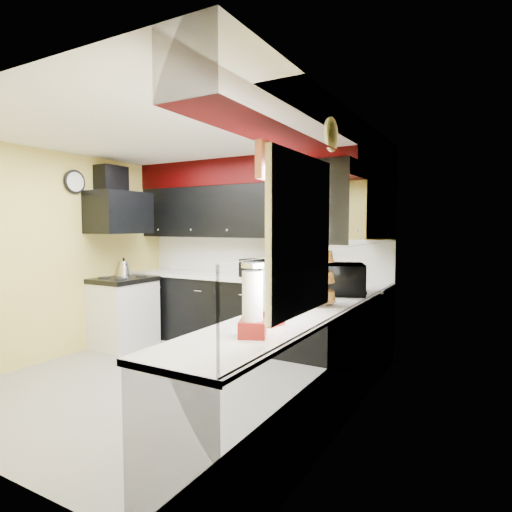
{
  "coord_description": "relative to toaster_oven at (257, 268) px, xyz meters",
  "views": [
    {
      "loc": [
        2.82,
        -3.29,
        1.6
      ],
      "look_at": [
        0.47,
        0.86,
        1.27
      ],
      "focal_mm": 30.0,
      "sensor_mm": 36.0,
      "label": 1
    }
  ],
  "objects": [
    {
      "name": "utensil_crock",
      "position": [
        0.84,
        -0.07,
        -0.04
      ],
      "size": [
        0.17,
        0.17,
        0.16
      ],
      "primitive_type": "cylinder",
      "rotation": [
        0.0,
        0.0,
        0.14
      ],
      "color": "silver",
      "rests_on": "counter_back"
    },
    {
      "name": "cut_board",
      "position": [
        0.71,
        -0.21,
        0.74
      ],
      "size": [
        0.03,
        0.26,
        0.35
      ],
      "primitive_type": "cube",
      "color": "white",
      "rests_on": "upper_back"
    },
    {
      "name": "splash_back",
      "position": [
        -0.12,
        0.28,
        0.13
      ],
      "size": [
        3.6,
        0.02,
        0.5
      ],
      "primitive_type": "cube",
      "color": "white",
      "rests_on": "counter_back"
    },
    {
      "name": "dispenser_a",
      "position": [
        1.39,
        -2.3,
        0.08
      ],
      "size": [
        0.17,
        0.17,
        0.39
      ],
      "primitive_type": null,
      "rotation": [
        0.0,
        0.0,
        -0.24
      ],
      "color": "maroon",
      "rests_on": "counter_right"
    },
    {
      "name": "soffit_right",
      "position": [
        1.5,
        -1.69,
        1.27
      ],
      "size": [
        0.36,
        3.24,
        0.35
      ],
      "primitive_type": "cube",
      "color": "black",
      "rests_on": "wall_right"
    },
    {
      "name": "hood_duct",
      "position": [
        -1.8,
        -0.76,
        1.14
      ],
      "size": [
        0.24,
        0.4,
        0.4
      ],
      "primitive_type": "cube",
      "color": "black",
      "rests_on": "wall_left"
    },
    {
      "name": "pan_top",
      "position": [
        0.7,
        0.04,
        0.94
      ],
      "size": [
        0.03,
        0.22,
        0.4
      ],
      "primitive_type": null,
      "color": "black",
      "rests_on": "upper_back"
    },
    {
      "name": "upper_right",
      "position": [
        1.51,
        -0.61,
        0.74
      ],
      "size": [
        0.35,
        1.8,
        0.7
      ],
      "primitive_type": "cube",
      "color": "black",
      "rests_on": "wall_right"
    },
    {
      "name": "pan_mid",
      "position": [
        0.7,
        -0.09,
        0.69
      ],
      "size": [
        0.03,
        0.28,
        0.46
      ],
      "primitive_type": null,
      "color": "black",
      "rests_on": "upper_back"
    },
    {
      "name": "wall_right",
      "position": [
        1.68,
        -1.51,
        0.19
      ],
      "size": [
        0.06,
        3.6,
        2.5
      ],
      "primitive_type": "cube",
      "color": "#E0C666",
      "rests_on": "ground"
    },
    {
      "name": "toaster_oven",
      "position": [
        0.0,
        0.0,
        0.0
      ],
      "size": [
        0.45,
        0.39,
        0.23
      ],
      "primitive_type": "imported",
      "rotation": [
        0.0,
        0.0,
        -0.16
      ],
      "color": "black",
      "rests_on": "counter_back"
    },
    {
      "name": "cab_back",
      "position": [
        -0.12,
        -0.01,
        -0.61
      ],
      "size": [
        3.6,
        0.6,
        0.9
      ],
      "primitive_type": "cube",
      "color": "black",
      "rests_on": "ground"
    },
    {
      "name": "hood",
      "position": [
        -1.67,
        -0.76,
        0.72
      ],
      "size": [
        0.5,
        0.78,
        0.55
      ],
      "primitive_type": "cube",
      "color": "black",
      "rests_on": "wall_left"
    },
    {
      "name": "upper_back",
      "position": [
        -0.62,
        0.11,
        0.74
      ],
      "size": [
        2.6,
        0.35,
        0.7
      ],
      "primitive_type": "cube",
      "color": "black",
      "rests_on": "wall_back"
    },
    {
      "name": "ceiling",
      "position": [
        -0.12,
        -1.51,
        1.44
      ],
      "size": [
        3.6,
        3.6,
        0.06
      ],
      "primitive_type": "cube",
      "color": "white",
      "rests_on": "wall_back"
    },
    {
      "name": "counter_back",
      "position": [
        -0.12,
        -0.01,
        -0.14
      ],
      "size": [
        3.62,
        0.64,
        0.04
      ],
      "primitive_type": "cube",
      "color": "white",
      "rests_on": "cab_back"
    },
    {
      "name": "microwave",
      "position": [
        1.42,
        -0.75,
        0.03
      ],
      "size": [
        0.53,
        0.62,
        0.29
      ],
      "primitive_type": "imported",
      "rotation": [
        0.0,
        0.0,
        1.96
      ],
      "color": "black",
      "rests_on": "counter_right"
    },
    {
      "name": "valance",
      "position": [
        1.61,
        -2.41,
        0.89
      ],
      "size": [
        0.04,
        0.88,
        0.2
      ],
      "primitive_type": "cube",
      "color": "red",
      "rests_on": "wall_right"
    },
    {
      "name": "dispenser_b",
      "position": [
        1.45,
        -2.63,
        0.1
      ],
      "size": [
        0.21,
        0.21,
        0.43
      ],
      "primitive_type": null,
      "rotation": [
        0.0,
        0.0,
        0.41
      ],
      "color": "#681608",
      "rests_on": "counter_right"
    },
    {
      "name": "knife_block",
      "position": [
        0.67,
        0.0,
        0.0
      ],
      "size": [
        0.11,
        0.16,
        0.24
      ],
      "primitive_type": "cube",
      "rotation": [
        0.0,
        0.0,
        -0.04
      ],
      "color": "black",
      "rests_on": "counter_back"
    },
    {
      "name": "splash_right",
      "position": [
        1.67,
        -1.51,
        0.13
      ],
      "size": [
        0.02,
        3.6,
        0.5
      ],
      "primitive_type": "cube",
      "color": "white",
      "rests_on": "counter_right"
    },
    {
      "name": "ground",
      "position": [
        -0.12,
        -1.51,
        -1.06
      ],
      "size": [
        3.6,
        3.6,
        0.0
      ],
      "primitive_type": "plane",
      "color": "gray",
      "rests_on": "ground"
    },
    {
      "name": "baskets",
      "position": [
        1.4,
        -1.46,
        0.12
      ],
      "size": [
        0.27,
        0.27,
        0.5
      ],
      "primitive_type": null,
      "color": "brown",
      "rests_on": "upper_right"
    },
    {
      "name": "cab_right",
      "position": [
        1.38,
        -1.81,
        -0.61
      ],
      "size": [
        0.6,
        3.0,
        0.9
      ],
      "primitive_type": "cube",
      "color": "black",
      "rests_on": "ground"
    },
    {
      "name": "window",
      "position": [
        1.67,
        -2.41,
        0.49
      ],
      "size": [
        0.03,
        0.86,
        0.96
      ],
      "primitive_type": null,
      "color": "white",
      "rests_on": "wall_right"
    },
    {
      "name": "stove",
      "position": [
        -1.62,
        -0.76,
        -0.63
      ],
      "size": [
        0.6,
        0.75,
        0.86
      ],
      "primitive_type": "cube",
      "color": "white",
      "rests_on": "ground"
    },
    {
      "name": "wall_left",
      "position": [
        -1.92,
        -1.51,
        0.19
      ],
      "size": [
        0.06,
        3.6,
        2.5
      ],
      "primitive_type": "cube",
      "color": "#E0C666",
      "rests_on": "ground"
    },
    {
      "name": "deco_plate",
      "position": [
        1.65,
        -1.86,
        1.19
      ],
      "size": [
        0.03,
        0.24,
        0.24
      ],
      "primitive_type": null,
      "color": "white",
      "rests_on": "wall_right"
    },
    {
      "name": "pan_low",
      "position": [
        0.7,
        0.17,
        0.66
      ],
      "size": [
        0.03,
        0.24,
        0.42
      ],
      "primitive_type": null,
      "color": "black",
      "rests_on": "upper_back"
    },
    {
      "name": "kettle",
      "position": [
        -1.8,
        -0.58,
        -0.04
      ],
      "size": [
        0.23,
        0.23,
        0.2
      ],
      "primitive_type": null,
      "rotation": [
        0.0,
        0.0,
        -0.05
      ],
      "color": "#A6A6AA",
      "rests_on": "cooktop"
    },
    {
      "name": "cooktop",
      "position": [
        -1.62,
        -0.76,
        -0.17
      ],
      "size": [
        0.62,
        0.77,
        0.06
      ],
      "primitive_type": "cube",
      "color": "black",
      "rests_on": "stove"
    },
    {
      "name": "soffit_back",
      "position": [
        -0.12,
        0.11,
        1.27
      ],
      "size": [
        3.6,
        0.36,
        0.35
      ],
      "primitive_type": "cube",
      "color": "black",
      "rests_on": "wall_back"
    },
    {
      "name": "counter_right",
      "position": [
        1.38,
        -1.81,
        -0.14
      ],
      "size": [
        0.64,
        3.02,
        0.04
      ],
      "primitive_type": "cube",
      "color": "white",
      "rests_on": "cab_right"
    },
    {
      "name": "wall_back",
      "position": [
        -0.12,
        0.29,
        0.19
      ],
      "size": [
        3.6,
        0.06,
        2.5
      ],
      "primitive_type": "cube",
      "color": "#E0C666",
      "rests_on": "ground"
    },
    {
      "name": "clock",
      "position": [
        -1.89,
        -1.26,
        1.09
      ],
      "size": [
        0.03,
        0.3,
        0.3
      ],
      "primitive_type": null,
      "color": "black",
      "rests_on": "wall_left"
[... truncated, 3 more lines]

